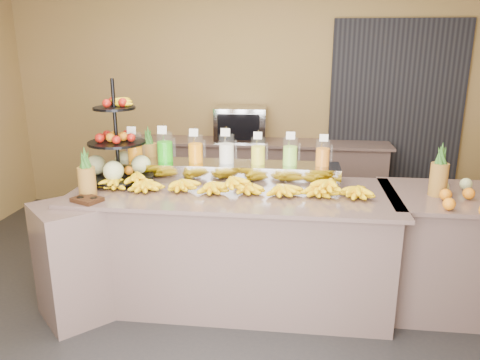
% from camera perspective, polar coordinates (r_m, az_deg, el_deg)
% --- Properties ---
extents(ground, '(6.00, 6.00, 0.00)m').
position_cam_1_polar(ground, '(3.76, -1.37, -16.36)').
color(ground, black).
rests_on(ground, ground).
extents(room_envelope, '(6.04, 5.02, 2.82)m').
position_cam_1_polar(room_envelope, '(3.93, 2.92, 14.05)').
color(room_envelope, olive).
rests_on(room_envelope, ground).
extents(buffet_counter, '(2.75, 1.25, 0.93)m').
position_cam_1_polar(buffet_counter, '(3.78, -2.59, -8.15)').
color(buffet_counter, gray).
rests_on(buffet_counter, ground).
extents(right_counter, '(1.08, 0.88, 0.93)m').
position_cam_1_polar(right_counter, '(4.05, 24.26, -7.89)').
color(right_counter, gray).
rests_on(right_counter, ground).
extents(back_ledge, '(3.10, 0.55, 0.93)m').
position_cam_1_polar(back_ledge, '(5.62, 1.89, 0.16)').
color(back_ledge, gray).
rests_on(back_ledge, ground).
extents(pitcher_tray, '(1.85, 0.30, 0.15)m').
position_cam_1_polar(pitcher_tray, '(3.89, -1.63, 1.03)').
color(pitcher_tray, gray).
rests_on(pitcher_tray, buffet_counter).
extents(juice_pitcher_orange_a, '(0.13, 0.13, 0.31)m').
position_cam_1_polar(juice_pitcher_orange_a, '(4.04, -12.69, 3.81)').
color(juice_pitcher_orange_a, silver).
rests_on(juice_pitcher_orange_a, pitcher_tray).
extents(juice_pitcher_green, '(0.13, 0.14, 0.32)m').
position_cam_1_polar(juice_pitcher_green, '(3.96, -9.13, 3.81)').
color(juice_pitcher_green, silver).
rests_on(juice_pitcher_green, pitcher_tray).
extents(juice_pitcher_orange_b, '(0.12, 0.13, 0.30)m').
position_cam_1_polar(juice_pitcher_orange_b, '(3.89, -5.44, 3.65)').
color(juice_pitcher_orange_b, silver).
rests_on(juice_pitcher_orange_b, pitcher_tray).
extents(juice_pitcher_milk, '(0.13, 0.13, 0.31)m').
position_cam_1_polar(juice_pitcher_milk, '(3.85, -1.65, 3.61)').
color(juice_pitcher_milk, silver).
rests_on(juice_pitcher_milk, pitcher_tray).
extents(juice_pitcher_lemon, '(0.12, 0.12, 0.28)m').
position_cam_1_polar(juice_pitcher_lemon, '(3.82, 2.22, 3.39)').
color(juice_pitcher_lemon, silver).
rests_on(juice_pitcher_lemon, pitcher_tray).
extents(juice_pitcher_lime, '(0.12, 0.13, 0.29)m').
position_cam_1_polar(juice_pitcher_lime, '(3.81, 6.13, 3.30)').
color(juice_pitcher_lime, silver).
rests_on(juice_pitcher_lime, pitcher_tray).
extents(juice_pitcher_orange_c, '(0.11, 0.12, 0.28)m').
position_cam_1_polar(juice_pitcher_orange_c, '(3.81, 10.04, 3.09)').
color(juice_pitcher_orange_c, silver).
rests_on(juice_pitcher_orange_c, pitcher_tray).
extents(banana_heap, '(2.11, 0.19, 0.18)m').
position_cam_1_polar(banana_heap, '(3.59, -0.99, -0.38)').
color(banana_heap, yellow).
rests_on(banana_heap, buffet_counter).
extents(fruit_stand, '(0.67, 0.67, 0.84)m').
position_cam_1_polar(fruit_stand, '(3.95, -14.17, 2.87)').
color(fruit_stand, black).
rests_on(fruit_stand, buffet_counter).
extents(condiment_caddy, '(0.24, 0.22, 0.03)m').
position_cam_1_polar(condiment_caddy, '(3.56, -18.13, -2.28)').
color(condiment_caddy, black).
rests_on(condiment_caddy, buffet_counter).
extents(pineapple_left_a, '(0.13, 0.13, 0.38)m').
position_cam_1_polar(pineapple_left_a, '(3.66, -18.18, 0.24)').
color(pineapple_left_a, brown).
rests_on(pineapple_left_a, buffet_counter).
extents(pineapple_left_b, '(0.14, 0.14, 0.42)m').
position_cam_1_polar(pineapple_left_b, '(4.19, -11.01, 3.02)').
color(pineapple_left_b, brown).
rests_on(pineapple_left_b, buffet_counter).
extents(right_fruit_pile, '(0.47, 0.45, 0.25)m').
position_cam_1_polar(right_fruit_pile, '(3.70, 25.80, -1.36)').
color(right_fruit_pile, brown).
rests_on(right_fruit_pile, right_counter).
extents(oven_warmer, '(0.60, 0.43, 0.39)m').
position_cam_1_polar(oven_warmer, '(5.49, 0.09, 6.85)').
color(oven_warmer, gray).
rests_on(oven_warmer, back_ledge).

